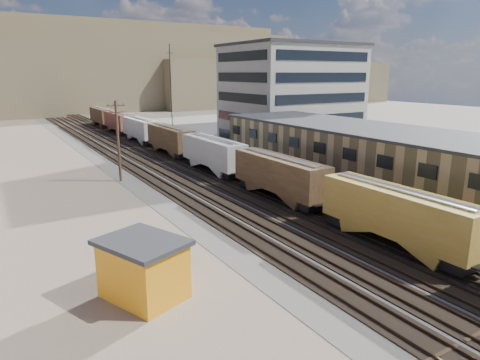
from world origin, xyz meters
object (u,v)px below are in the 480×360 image
utility_pole_north (118,139)px  maintenance_shed (143,268)px  parked_car_blue (303,147)px  freight_train (189,144)px

utility_pole_north → maintenance_shed: 30.22m
utility_pole_north → maintenance_shed: utility_pole_north is taller
utility_pole_north → parked_car_blue: 33.34m
freight_train → utility_pole_north: (-12.30, -6.12, 2.50)m
maintenance_shed → parked_car_blue: (39.64, 33.63, -1.08)m
parked_car_blue → freight_train: bearing=130.9°
utility_pole_north → maintenance_shed: bearing=-103.3°
maintenance_shed → freight_train: bearing=61.5°
utility_pole_north → parked_car_blue: (32.74, 4.41, -4.49)m
maintenance_shed → utility_pole_north: bearing=76.7°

